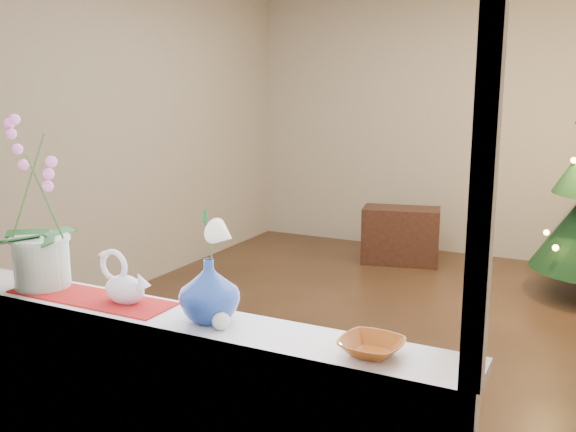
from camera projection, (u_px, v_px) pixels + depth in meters
name	position (u px, v px, depth m)	size (l,w,h in m)	color
ground	(378.00, 332.00, 4.56)	(5.00, 5.00, 0.00)	#332315
wall_back	(463.00, 123.00, 6.48)	(4.50, 0.10, 2.70)	beige
wall_front	(142.00, 202.00, 2.10)	(4.50, 0.10, 2.70)	beige
wall_left	(123.00, 132.00, 5.28)	(0.10, 5.00, 2.70)	beige
windowsill	(171.00, 319.00, 2.31)	(2.20, 0.26, 0.04)	white
window_frame	(143.00, 93.00, 2.06)	(2.22, 0.06, 1.60)	white
runner	(91.00, 298.00, 2.47)	(0.70, 0.20, 0.01)	maroon
orchid_pot	(37.00, 204.00, 2.53)	(0.24, 0.24, 0.69)	white
swan	(124.00, 279.00, 2.39)	(0.23, 0.10, 0.19)	silver
blue_vase	(209.00, 286.00, 2.21)	(0.24, 0.24, 0.25)	navy
lily	(208.00, 223.00, 2.17)	(0.14, 0.08, 0.19)	white
paperweight	(221.00, 321.00, 2.15)	(0.06, 0.06, 0.06)	silver
amber_dish	(371.00, 348.00, 1.95)	(0.17, 0.17, 0.04)	#8E410E
side_table	(401.00, 236.00, 6.30)	(0.74, 0.37, 0.55)	black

